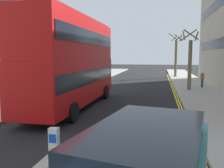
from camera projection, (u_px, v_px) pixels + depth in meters
name	position (u px, v px, depth m)	size (l,w,h in m)	color
sidewalk_right	(211.00, 102.00, 16.64)	(4.00, 80.00, 0.14)	#9E9991
sidewalk_left	(39.00, 96.00, 19.18)	(4.00, 80.00, 0.14)	#9E9991
kerb_line_outer	(182.00, 108.00, 15.11)	(0.10, 56.00, 0.01)	yellow
kerb_line_inner	(179.00, 108.00, 15.14)	(0.10, 56.00, 0.01)	yellow
traffic_island	(55.00, 166.00, 7.08)	(1.10, 2.20, 0.10)	#9E9991
keep_left_bollard	(54.00, 148.00, 7.02)	(0.36, 0.28, 1.11)	silver
double_decker_bus_away	(73.00, 60.00, 15.08)	(2.94, 10.85, 5.64)	#B20F0F
pedestrian_far	(202.00, 79.00, 23.89)	(0.34, 0.22, 1.62)	#2D2D38
street_tree_near	(190.00, 61.00, 22.04)	(1.53, 1.69, 5.65)	#6B6047
street_tree_mid	(176.00, 56.00, 36.39)	(2.06, 2.02, 6.56)	#6B6047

